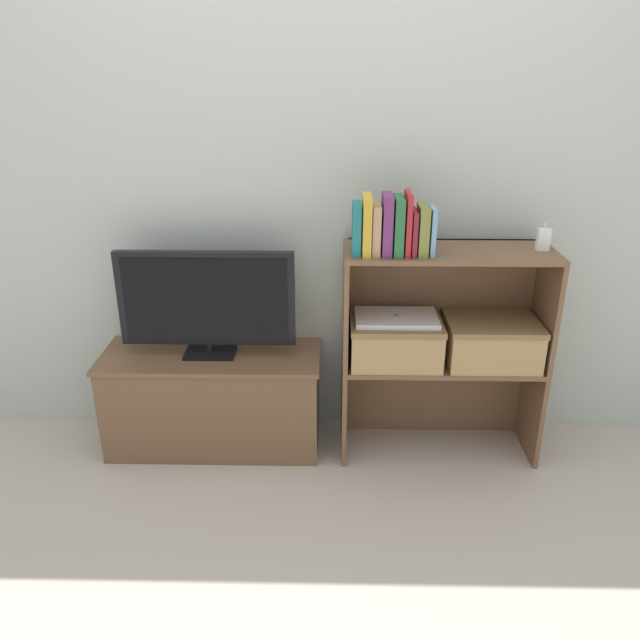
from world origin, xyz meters
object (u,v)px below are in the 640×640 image
(book_teal, at_px, (356,229))
(storage_basket_left, at_px, (395,338))
(storage_basket_right, at_px, (491,339))
(tv, at_px, (206,301))
(book_skyblue, at_px, (432,231))
(book_mustard, at_px, (367,225))
(book_plum, at_px, (387,224))
(laptop, at_px, (396,318))
(book_tan, at_px, (376,229))
(book_forest, at_px, (398,226))
(book_maroon, at_px, (413,232))
(tv_stand, at_px, (214,399))
(book_crimson, at_px, (407,223))
(baby_monitor, at_px, (543,239))
(book_olive, at_px, (423,230))

(book_teal, xyz_separation_m, storage_basket_left, (0.18, 0.05, -0.49))
(storage_basket_right, bearing_deg, tv, 178.68)
(storage_basket_left, relative_size, storage_basket_right, 1.00)
(tv, distance_m, book_skyblue, 0.99)
(book_mustard, bearing_deg, storage_basket_right, 4.71)
(tv, xyz_separation_m, book_skyblue, (0.93, -0.07, 0.33))
(book_plum, bearing_deg, book_skyblue, 0.00)
(laptop, bearing_deg, tv, 178.01)
(book_tan, distance_m, book_forest, 0.09)
(storage_basket_left, relative_size, laptop, 1.12)
(book_plum, height_order, laptop, book_plum)
(laptop, bearing_deg, book_maroon, -45.31)
(tv_stand, distance_m, storage_basket_left, 0.88)
(book_mustard, bearing_deg, tv_stand, 173.60)
(tv, xyz_separation_m, book_mustard, (0.67, -0.07, 0.35))
(book_crimson, bearing_deg, tv_stand, 174.82)
(tv_stand, bearing_deg, laptop, -2.11)
(book_crimson, distance_m, baby_monitor, 0.57)
(book_mustard, xyz_separation_m, book_plum, (0.08, 0.00, 0.00))
(book_forest, bearing_deg, book_olive, 0.00)
(book_skyblue, height_order, baby_monitor, book_skyblue)
(book_plum, distance_m, book_maroon, 0.11)
(book_forest, relative_size, storage_basket_right, 0.58)
(baby_monitor, bearing_deg, book_maroon, -173.53)
(book_maroon, bearing_deg, baby_monitor, 6.47)
(book_skyblue, distance_m, laptop, 0.41)
(book_teal, distance_m, baby_monitor, 0.76)
(book_plum, bearing_deg, storage_basket_right, 5.50)
(book_olive, height_order, baby_monitor, book_olive)
(book_teal, bearing_deg, book_plum, 0.00)
(book_teal, relative_size, laptop, 0.58)
(tv_stand, xyz_separation_m, book_teal, (0.63, -0.08, 0.82))
(book_teal, xyz_separation_m, book_plum, (0.12, 0.00, 0.02))
(book_teal, distance_m, storage_basket_left, 0.53)
(storage_basket_left, bearing_deg, book_plum, -142.97)
(book_mustard, xyz_separation_m, storage_basket_right, (0.55, 0.05, -0.51))
(tv_stand, relative_size, book_mustard, 4.18)
(baby_monitor, bearing_deg, book_tan, -174.93)
(book_crimson, bearing_deg, book_skyblue, 0.00)
(book_forest, distance_m, storage_basket_left, 0.51)
(baby_monitor, distance_m, laptop, 0.67)
(book_olive, relative_size, book_skyblue, 1.04)
(tv, height_order, book_maroon, book_maroon)
(storage_basket_right, bearing_deg, book_teal, -175.60)
(storage_basket_right, relative_size, laptop, 1.12)
(book_plum, height_order, book_crimson, book_crimson)
(storage_basket_left, bearing_deg, book_skyblue, -21.20)
(book_maroon, height_order, book_skyblue, book_skyblue)
(book_skyblue, bearing_deg, book_mustard, 180.00)
(tv_stand, bearing_deg, storage_basket_right, -1.40)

